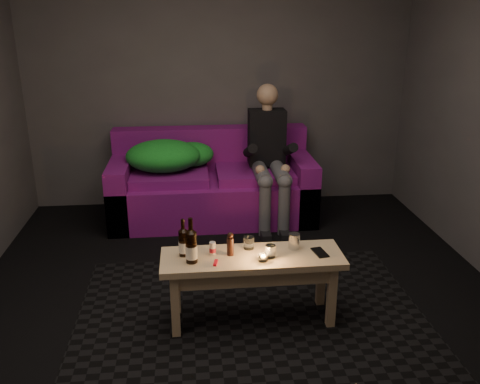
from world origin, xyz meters
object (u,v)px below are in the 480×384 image
object	(u,v)px
coffee_table	(252,267)
beer_bottle_b	(191,246)
sofa	(212,186)
beer_bottle_a	(183,242)
person	(269,153)
steel_cup	(294,241)

from	to	relation	value
coffee_table	beer_bottle_b	xyz separation A→B (m)	(-0.40, -0.05, 0.20)
beer_bottle_b	sofa	bearing A→B (deg)	83.53
coffee_table	beer_bottle_a	size ratio (longest dim) A/B	4.69
sofa	person	size ratio (longest dim) A/B	1.50
person	steel_cup	xyz separation A→B (m)	(-0.09, -1.70, -0.15)
sofa	coffee_table	bearing A→B (deg)	-84.91
sofa	beer_bottle_b	distance (m)	2.03
person	sofa	bearing A→B (deg)	163.54
beer_bottle_b	coffee_table	bearing A→B (deg)	7.60
sofa	beer_bottle_a	distance (m)	1.94
sofa	beer_bottle_b	world-z (taller)	sofa
coffee_table	beer_bottle_a	xyz separation A→B (m)	(-0.45, 0.05, 0.18)
steel_cup	coffee_table	bearing A→B (deg)	-165.09
beer_bottle_a	steel_cup	xyz separation A→B (m)	(0.74, 0.03, -0.04)
person	steel_cup	size ratio (longest dim) A/B	12.77
person	coffee_table	bearing A→B (deg)	-102.19
steel_cup	beer_bottle_b	bearing A→B (deg)	-169.25
person	beer_bottle_b	size ratio (longest dim) A/B	4.43
beer_bottle_b	steel_cup	size ratio (longest dim) A/B	2.88
sofa	beer_bottle_b	xyz separation A→B (m)	(-0.23, -2.00, 0.29)
beer_bottle_a	beer_bottle_b	distance (m)	0.11
coffee_table	steel_cup	xyz separation A→B (m)	(0.30, 0.08, 0.14)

